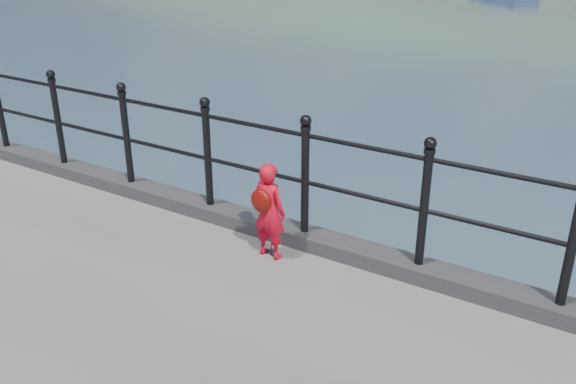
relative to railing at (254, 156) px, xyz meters
The scene contains 4 objects.
ground 1.83m from the railing, 90.00° to the left, with size 600.00×600.00×0.00m, color #2D4251.
kerb 0.75m from the railing, 140.53° to the right, with size 60.00×0.30×0.15m, color #28282B.
railing is the anchor object (origin of this frame).
child 0.67m from the railing, 41.65° to the right, with size 0.36×0.31×0.95m.
Camera 1 is at (3.35, -4.82, 3.94)m, focal length 38.00 mm.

